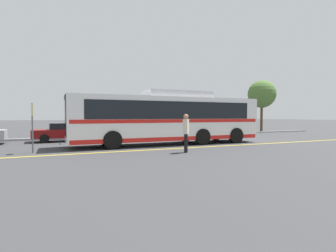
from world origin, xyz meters
name	(u,v)px	position (x,y,z in m)	size (l,w,h in m)	color
ground_plane	(154,144)	(0.00, 0.00, 0.00)	(220.00, 220.00, 0.00)	#38383A
lane_strip_0	(184,148)	(0.79, -2.65, 0.00)	(0.20, 32.02, 0.01)	gold
curb_strip	(138,136)	(0.79, 5.92, 0.07)	(40.02, 0.36, 0.15)	#99999E
transit_bus	(168,118)	(0.81, -0.45, 1.68)	(12.35, 2.69, 3.33)	white
parked_car_1	(64,132)	(-5.15, 4.25, 0.67)	(4.29, 2.17, 1.29)	maroon
pedestrian_0	(186,130)	(0.08, -4.25, 1.08)	(0.44, 0.46, 1.87)	black
bus_stop_sign	(32,122)	(-6.75, -1.46, 1.51)	(0.07, 0.40, 2.39)	#59595E
tree_0	(262,94)	(16.14, 7.81, 4.28)	(3.15, 3.15, 5.87)	#513823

